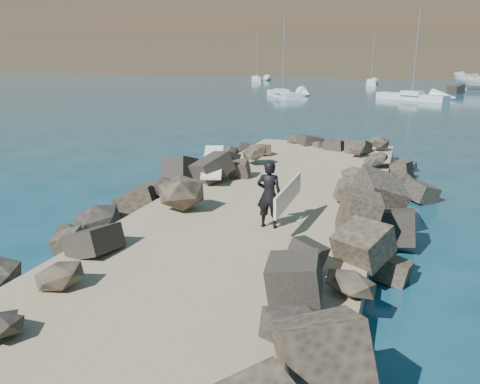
{
  "coord_description": "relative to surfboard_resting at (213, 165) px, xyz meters",
  "views": [
    {
      "loc": [
        3.42,
        -10.63,
        4.49
      ],
      "look_at": [
        0.0,
        -1.0,
        1.5
      ],
      "focal_mm": 35.0,
      "sensor_mm": 36.0,
      "label": 1
    }
  ],
  "objects": [
    {
      "name": "riprap_left",
      "position": [
        -0.48,
        -4.64,
        -0.54
      ],
      "size": [
        2.6,
        22.0,
        1.0
      ],
      "primitive_type": "cube",
      "color": "black",
      "rests_on": "ground"
    },
    {
      "name": "surfboard_resting",
      "position": [
        0.0,
        0.0,
        0.0
      ],
      "size": [
        1.44,
        2.58,
        0.08
      ],
      "primitive_type": "cube",
      "rotation": [
        0.0,
        0.0,
        0.34
      ],
      "color": "white",
      "rests_on": "riprap_left"
    },
    {
      "name": "sailboat_a",
      "position": [
        -7.41,
        37.75,
        -0.69
      ],
      "size": [
        5.16,
        6.76,
        8.52
      ],
      "color": "silver",
      "rests_on": "ground"
    },
    {
      "name": "ground",
      "position": [
        2.42,
        -3.14,
        -1.04
      ],
      "size": [
        800.0,
        800.0,
        0.0
      ],
      "primitive_type": "plane",
      "color": "#0F384C",
      "rests_on": "ground"
    },
    {
      "name": "jetty",
      "position": [
        2.42,
        -5.14,
        -0.74
      ],
      "size": [
        6.0,
        26.0,
        0.6
      ],
      "primitive_type": "cube",
      "color": "#8C7759",
      "rests_on": "ground"
    },
    {
      "name": "riprap_right",
      "position": [
        5.32,
        -4.64,
        -0.54
      ],
      "size": [
        2.6,
        22.0,
        1.0
      ],
      "primitive_type": "cube",
      "color": "black",
      "rests_on": "ground"
    },
    {
      "name": "surfer_with_board",
      "position": [
        3.07,
        -3.78,
        0.36
      ],
      "size": [
        0.83,
        1.98,
        1.6
      ],
      "color": "black",
      "rests_on": "jetty"
    },
    {
      "name": "sailboat_c",
      "position": [
        6.14,
        39.09,
        -0.69
      ],
      "size": [
        7.37,
        5.25,
        9.07
      ],
      "color": "silver",
      "rests_on": "ground"
    },
    {
      "name": "headland",
      "position": [
        12.42,
        156.86,
        14.96
      ],
      "size": [
        360.0,
        140.0,
        32.0
      ],
      "primitive_type": "cube",
      "color": "#2D4919",
      "rests_on": "ground"
    },
    {
      "name": "sailboat_e",
      "position": [
        -20.59,
        69.52,
        -0.69
      ],
      "size": [
        3.58,
        7.38,
        8.7
      ],
      "color": "silver",
      "rests_on": "ground"
    },
    {
      "name": "sailboat_b",
      "position": [
        0.04,
        64.09,
        -0.69
      ],
      "size": [
        1.93,
        6.61,
        7.92
      ],
      "color": "silver",
      "rests_on": "ground"
    }
  ]
}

